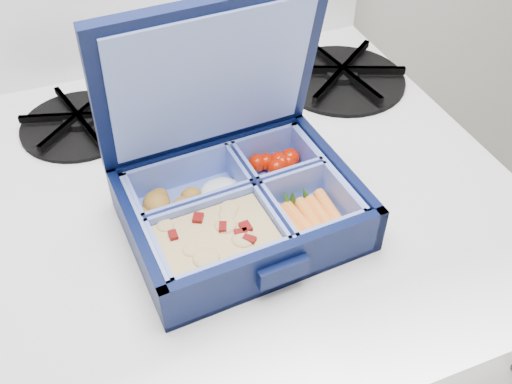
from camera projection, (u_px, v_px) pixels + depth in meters
name	position (u px, v px, depth m)	size (l,w,h in m)	color
stove	(229.00, 375.00, 1.03)	(0.66, 0.66, 0.99)	white
bento_box	(241.00, 208.00, 0.60)	(0.24, 0.19, 0.06)	#060E32
burner_grate	(342.00, 73.00, 0.83)	(0.18, 0.18, 0.03)	black
burner_grate_rear	(79.00, 121.00, 0.75)	(0.15, 0.15, 0.02)	black
fork	(198.00, 139.00, 0.73)	(0.02, 0.16, 0.01)	#BBBBBB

